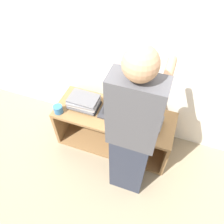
% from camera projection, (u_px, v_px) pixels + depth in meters
% --- Properties ---
extents(ground_plane, '(12.00, 12.00, 0.00)m').
position_uv_depth(ground_plane, '(107.00, 158.00, 2.66)').
color(ground_plane, gray).
extents(wall_back, '(8.00, 0.05, 2.40)m').
position_uv_depth(wall_back, '(127.00, 45.00, 2.14)').
color(wall_back, silver).
rests_on(wall_back, ground_plane).
extents(cart, '(1.34, 0.51, 0.55)m').
position_uv_depth(cart, '(116.00, 125.00, 2.65)').
color(cart, olive).
rests_on(cart, ground_plane).
extents(laptop_open, '(0.32, 0.30, 0.23)m').
position_uv_depth(laptop_open, '(116.00, 108.00, 2.40)').
color(laptop_open, '#333338').
rests_on(laptop_open, cart).
extents(laptop_stack_left, '(0.34, 0.25, 0.13)m').
position_uv_depth(laptop_stack_left, '(84.00, 102.00, 2.43)').
color(laptop_stack_left, '#232326').
rests_on(laptop_stack_left, cart).
extents(laptop_stack_right, '(0.35, 0.24, 0.06)m').
position_uv_depth(laptop_stack_right, '(146.00, 121.00, 2.30)').
color(laptop_stack_right, '#B7B7BC').
rests_on(laptop_stack_right, cart).
extents(person, '(0.40, 0.53, 1.73)m').
position_uv_depth(person, '(132.00, 136.00, 1.82)').
color(person, '#2D3342').
rests_on(person, ground_plane).
extents(mug, '(0.10, 0.10, 0.09)m').
position_uv_depth(mug, '(58.00, 109.00, 2.39)').
color(mug, teal).
rests_on(mug, cart).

